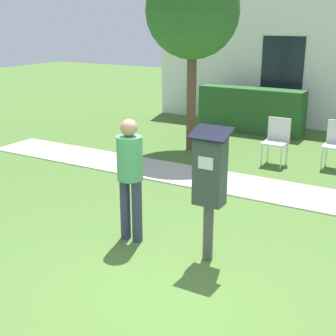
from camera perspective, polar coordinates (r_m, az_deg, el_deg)
The scene contains 7 objects.
ground_plane at distance 5.14m, azimuth 0.29°, elevation -14.23°, with size 40.00×40.00×0.00m, color #476B2D.
sidewalk at distance 7.93m, azimuth 12.37°, elevation -2.67°, with size 12.00×1.10×0.02m.
parking_meter at distance 5.27m, azimuth 5.10°, elevation -1.19°, with size 0.44×0.31×1.59m.
person_standing at distance 5.78m, azimuth -4.65°, elevation -0.36°, with size 0.32×0.32×1.58m.
outdoor_chair_left at distance 9.30m, azimuth 13.14°, elevation 3.66°, with size 0.44×0.44×0.90m.
hedge_row at distance 11.89m, azimuth 10.08°, elevation 6.97°, with size 2.61×0.60×1.10m.
tree at distance 9.84m, azimuth 3.02°, elevation 18.45°, with size 1.90×1.90×3.82m.
Camera 1 is at (2.16, -3.79, 2.73)m, focal length 50.00 mm.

